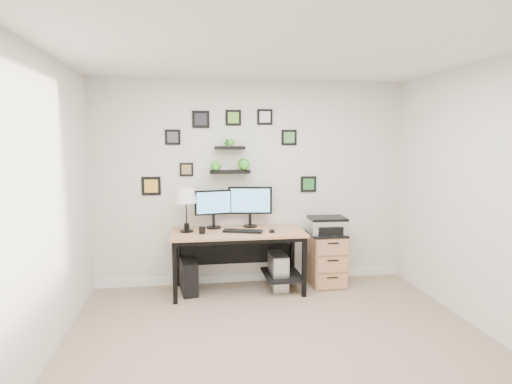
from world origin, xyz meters
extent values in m
plane|color=tan|center=(0.00, 0.00, 0.00)|extent=(4.00, 4.00, 0.00)
plane|color=silver|center=(0.00, 0.00, 2.60)|extent=(4.00, 4.00, 0.00)
plane|color=silver|center=(0.00, 2.00, 1.30)|extent=(4.00, 0.00, 4.00)
plane|color=silver|center=(0.00, -2.00, 1.30)|extent=(4.00, 0.00, 4.00)
plane|color=silver|center=(-2.00, 0.00, 1.30)|extent=(0.00, 4.00, 4.00)
plane|color=silver|center=(2.00, 0.00, 1.30)|extent=(0.00, 4.00, 4.00)
cube|color=white|center=(0.00, 1.99, 0.05)|extent=(4.00, 0.03, 0.10)
cube|color=tan|center=(-0.23, 1.63, 0.73)|extent=(1.60, 0.70, 0.03)
cube|color=black|center=(-0.23, 1.63, 0.69)|extent=(1.54, 0.64, 0.05)
cube|color=black|center=(-0.23, 1.96, 0.46)|extent=(1.44, 0.02, 0.41)
cube|color=black|center=(0.32, 1.63, 0.18)|extent=(0.45, 0.63, 0.03)
cube|color=black|center=(-0.98, 1.33, 0.36)|extent=(0.05, 0.05, 0.72)
cube|color=black|center=(-0.98, 1.93, 0.36)|extent=(0.05, 0.05, 0.72)
cube|color=black|center=(0.52, 1.33, 0.36)|extent=(0.05, 0.05, 0.72)
cube|color=black|center=(0.52, 1.93, 0.36)|extent=(0.05, 0.05, 0.72)
cylinder|color=black|center=(-0.52, 1.86, 0.76)|extent=(0.21, 0.21, 0.02)
cylinder|color=black|center=(-0.52, 1.86, 0.84)|extent=(0.04, 0.04, 0.16)
cube|color=black|center=(-0.51, 1.85, 1.08)|extent=(0.47, 0.11, 0.31)
cube|color=#59A5D8|center=(-0.51, 1.83, 1.08)|extent=(0.42, 0.08, 0.26)
cylinder|color=black|center=(-0.05, 1.87, 0.76)|extent=(0.20, 0.20, 0.02)
cylinder|color=black|center=(-0.05, 1.87, 0.84)|extent=(0.04, 0.04, 0.16)
cube|color=black|center=(-0.05, 1.87, 1.09)|extent=(0.55, 0.10, 0.35)
cube|color=#59A5D8|center=(-0.06, 1.85, 1.09)|extent=(0.49, 0.07, 0.30)
cube|color=black|center=(-0.18, 1.58, 0.76)|extent=(0.49, 0.29, 0.02)
cube|color=black|center=(0.16, 1.52, 0.76)|extent=(0.08, 0.11, 0.03)
cylinder|color=black|center=(-0.85, 1.70, 0.76)|extent=(0.16, 0.16, 0.02)
cylinder|color=black|center=(-0.85, 1.70, 1.00)|extent=(0.01, 0.01, 0.49)
cone|color=white|center=(-0.85, 1.70, 1.20)|extent=(0.26, 0.26, 0.18)
cylinder|color=black|center=(-0.66, 1.57, 0.79)|extent=(0.07, 0.07, 0.08)
cylinder|color=black|center=(-0.85, 1.79, 0.79)|extent=(0.07, 0.07, 0.08)
cube|color=black|center=(-0.83, 1.66, 0.20)|extent=(0.23, 0.43, 0.41)
cube|color=gray|center=(0.27, 1.67, 0.22)|extent=(0.20, 0.44, 0.44)
cube|color=silver|center=(0.27, 1.45, 0.22)|extent=(0.18, 0.01, 0.41)
cube|color=tan|center=(0.91, 1.73, 0.33)|extent=(0.42, 0.50, 0.65)
cube|color=black|center=(0.91, 1.73, 0.66)|extent=(0.43, 0.51, 0.02)
cube|color=tan|center=(0.91, 1.47, 0.11)|extent=(0.39, 0.02, 0.18)
cylinder|color=black|center=(0.91, 1.46, 0.17)|extent=(0.14, 0.02, 0.02)
cube|color=tan|center=(0.91, 1.47, 0.33)|extent=(0.39, 0.02, 0.18)
cylinder|color=black|center=(0.91, 1.46, 0.39)|extent=(0.14, 0.02, 0.02)
cube|color=tan|center=(0.91, 1.47, 0.54)|extent=(0.39, 0.02, 0.18)
cylinder|color=black|center=(0.91, 1.46, 0.60)|extent=(0.14, 0.02, 0.02)
cube|color=silver|center=(0.91, 1.71, 0.76)|extent=(0.47, 0.37, 0.18)
cube|color=black|center=(0.91, 1.71, 0.86)|extent=(0.47, 0.37, 0.03)
cube|color=black|center=(0.90, 1.53, 0.73)|extent=(0.31, 0.03, 0.10)
cube|color=black|center=(-0.30, 1.91, 1.45)|extent=(0.50, 0.18, 0.04)
cube|color=black|center=(-0.30, 1.90, 1.75)|extent=(0.38, 0.15, 0.04)
imported|color=green|center=(-0.47, 1.91, 1.60)|extent=(0.15, 0.12, 0.27)
imported|color=green|center=(-0.13, 1.91, 1.60)|extent=(0.15, 0.15, 0.27)
imported|color=green|center=(-0.30, 1.90, 1.90)|extent=(0.13, 0.09, 0.25)
cube|color=black|center=(-0.84, 1.99, 1.48)|extent=(0.17, 0.02, 0.17)
cube|color=olive|center=(-0.84, 1.98, 1.48)|extent=(0.12, 0.00, 0.12)
cube|color=black|center=(0.74, 1.99, 1.27)|extent=(0.21, 0.02, 0.21)
cube|color=#2B762F|center=(0.74, 1.98, 1.27)|extent=(0.14, 0.00, 0.14)
cube|color=black|center=(0.47, 1.99, 1.88)|extent=(0.20, 0.02, 0.20)
cube|color=#45863C|center=(0.47, 1.98, 1.88)|extent=(0.14, 0.00, 0.14)
cube|color=black|center=(-0.25, 1.99, 2.12)|extent=(0.20, 0.02, 0.20)
cube|color=#61A436|center=(-0.25, 1.98, 2.12)|extent=(0.14, 0.00, 0.14)
cube|color=black|center=(-1.00, 1.99, 1.88)|extent=(0.19, 0.02, 0.19)
cube|color=#3C3D42|center=(-1.00, 1.98, 1.88)|extent=(0.13, 0.00, 0.13)
cube|color=black|center=(-1.27, 1.99, 1.28)|extent=(0.23, 0.02, 0.23)
cube|color=gold|center=(-1.27, 1.98, 1.28)|extent=(0.16, 0.00, 0.16)
cube|color=black|center=(0.15, 1.99, 2.13)|extent=(0.20, 0.02, 0.20)
cube|color=silver|center=(0.15, 1.98, 2.13)|extent=(0.14, 0.00, 0.14)
cube|color=black|center=(-0.65, 1.99, 2.10)|extent=(0.21, 0.02, 0.21)
cube|color=black|center=(-0.65, 1.98, 2.10)|extent=(0.15, 0.00, 0.15)
camera|label=1|loc=(-0.77, -3.41, 1.87)|focal=30.00mm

